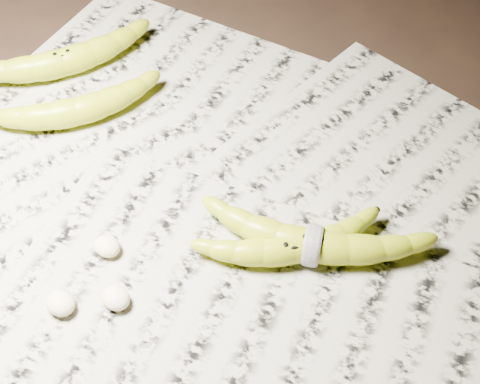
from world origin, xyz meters
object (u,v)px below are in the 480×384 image
Objects in this scene: banana_left_b at (76,109)px; banana_center at (293,248)px; banana_taped at (312,244)px; banana_left_a at (63,60)px.

banana_center is at bearing -57.82° from banana_left_b.
banana_left_a is at bearing 148.92° from banana_taped.
banana_center is 0.80× the size of banana_taped.
banana_taped is at bearing -2.45° from banana_center.
banana_left_b is 0.87× the size of banana_taped.
banana_taped is (0.35, 0.01, -0.00)m from banana_left_b.
banana_center is at bearing -68.75° from banana_left_a.
banana_left_b is 0.35m from banana_taped.
banana_left_b is 0.34m from banana_center.
banana_center is (0.34, -0.00, -0.00)m from banana_left_b.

